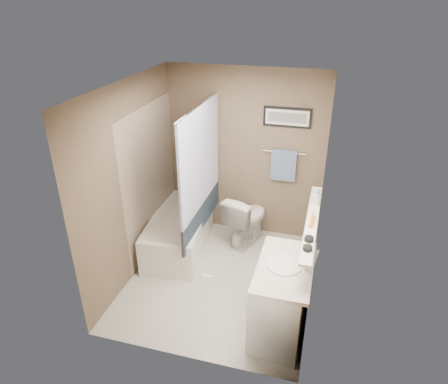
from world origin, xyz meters
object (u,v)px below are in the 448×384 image
(bathtub, at_px, (180,231))
(candle_bowl_far, at_px, (309,239))
(hair_brush_front, at_px, (312,221))
(toilet, at_px, (247,218))
(glass_jar, at_px, (316,193))
(soap_bottle, at_px, (315,197))
(vanity, at_px, (283,301))
(candle_bowl_near, at_px, (308,248))

(bathtub, relative_size, candle_bowl_far, 16.67)
(bathtub, height_order, candle_bowl_far, candle_bowl_far)
(candle_bowl_far, height_order, hair_brush_front, hair_brush_front)
(toilet, height_order, hair_brush_front, hair_brush_front)
(toilet, xyz_separation_m, glass_jar, (0.92, -0.53, 0.79))
(hair_brush_front, height_order, soap_bottle, soap_bottle)
(vanity, height_order, candle_bowl_near, candle_bowl_near)
(vanity, xyz_separation_m, glass_jar, (0.19, 1.03, 0.77))
(hair_brush_front, height_order, glass_jar, glass_jar)
(toilet, height_order, soap_bottle, soap_bottle)
(glass_jar, bearing_deg, hair_brush_front, -90.00)
(soap_bottle, bearing_deg, bathtub, 169.59)
(toilet, height_order, glass_jar, glass_jar)
(vanity, bearing_deg, bathtub, 149.58)
(bathtub, height_order, candle_bowl_near, candle_bowl_near)
(toilet, bearing_deg, glass_jar, 169.37)
(bathtub, height_order, glass_jar, glass_jar)
(hair_brush_front, bearing_deg, toilet, 129.10)
(candle_bowl_far, bearing_deg, hair_brush_front, 90.00)
(bathtub, height_order, vanity, vanity)
(candle_bowl_far, distance_m, glass_jar, 0.95)
(bathtub, xyz_separation_m, candle_bowl_far, (1.79, -1.11, 0.89))
(candle_bowl_near, bearing_deg, soap_bottle, 90.00)
(vanity, bearing_deg, candle_bowl_far, 30.52)
(candle_bowl_near, relative_size, glass_jar, 0.90)
(hair_brush_front, bearing_deg, vanity, -113.20)
(candle_bowl_far, height_order, glass_jar, glass_jar)
(toilet, distance_m, glass_jar, 1.32)
(vanity, height_order, glass_jar, glass_jar)
(toilet, relative_size, candle_bowl_far, 8.28)
(soap_bottle, bearing_deg, hair_brush_front, -90.00)
(candle_bowl_near, bearing_deg, vanity, 158.01)
(candle_bowl_near, relative_size, candle_bowl_far, 1.00)
(bathtub, xyz_separation_m, soap_bottle, (1.79, -0.33, 0.94))
(vanity, distance_m, hair_brush_front, 0.87)
(toilet, xyz_separation_m, vanity, (0.73, -1.56, 0.03))
(hair_brush_front, relative_size, glass_jar, 2.20)
(toilet, distance_m, candle_bowl_far, 1.90)
(toilet, bearing_deg, candle_bowl_near, 138.60)
(bathtub, bearing_deg, hair_brush_front, -29.56)
(bathtub, distance_m, soap_bottle, 2.05)
(toilet, height_order, candle_bowl_near, candle_bowl_near)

